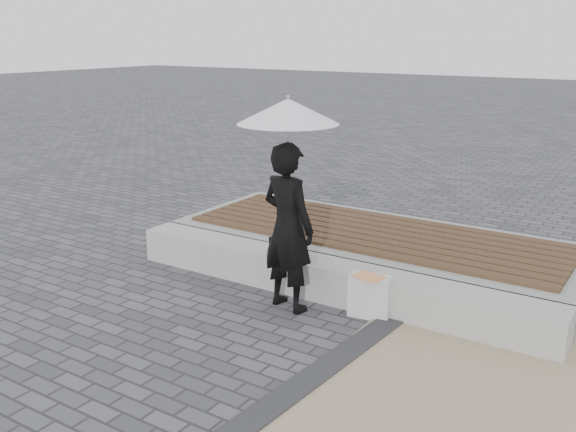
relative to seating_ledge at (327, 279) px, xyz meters
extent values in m
plane|color=#504F55|center=(0.00, -1.60, -0.20)|extent=(80.00, 80.00, 0.00)
cube|color=#2D2D30|center=(0.75, -2.10, -0.18)|extent=(0.61, 5.20, 0.04)
cube|color=#ACACA7|center=(0.00, 0.00, 0.00)|extent=(5.00, 0.45, 0.40)
cube|color=gray|center=(0.00, 1.20, 0.00)|extent=(5.00, 2.00, 0.40)
imported|color=black|center=(-0.19, -0.48, 0.68)|extent=(0.71, 0.54, 1.76)
cylinder|color=#AFAFB4|center=(-0.19, -0.48, 1.23)|extent=(0.02, 0.02, 1.00)
cone|color=white|center=(-0.19, -0.48, 1.86)|extent=(1.00, 1.00, 0.25)
sphere|color=#AFAFB4|center=(-0.19, -0.48, 2.00)|extent=(0.03, 0.03, 0.03)
cube|color=black|center=(-0.47, -0.12, 0.32)|extent=(0.35, 0.22, 0.24)
cube|color=silver|center=(0.64, -0.23, 0.02)|extent=(0.45, 0.24, 0.45)
cube|color=#D82743|center=(0.64, -0.28, 0.25)|extent=(0.33, 0.27, 0.01)
camera|label=1|loc=(3.21, -5.73, 2.58)|focal=40.02mm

